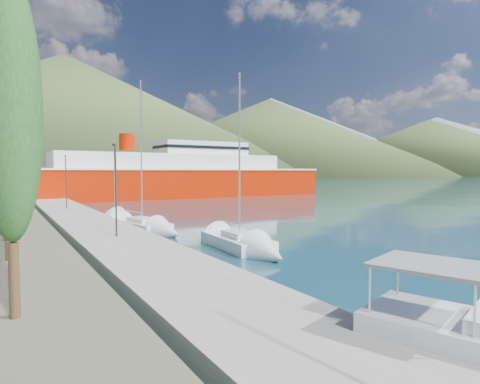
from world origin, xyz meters
TOP-DOWN VIEW (x-y plane):
  - ground at (0.00, 120.00)m, footprint 1400.00×1400.00m
  - quay at (-9.00, 26.00)m, footprint 5.00×88.00m
  - hills_far at (138.59, 618.73)m, footprint 1480.00×900.00m
  - hills_near at (98.04, 372.50)m, footprint 1010.00×520.00m
  - tree_row at (-15.20, 32.17)m, footprint 4.09×64.26m
  - lamp_posts at (-9.00, 14.41)m, footprint 0.15×47.00m
  - sailboat_near at (-2.24, 8.83)m, footprint 3.07×8.75m
  - sailboat_mid at (-4.78, 19.81)m, footprint 4.30×9.80m
  - sailboat_far at (-5.56, 29.65)m, footprint 4.08×6.88m
  - ferry at (13.63, 62.06)m, footprint 63.10×13.94m

SIDE VIEW (x-z plane):
  - ground at x=0.00m, z-range 0.00..0.00m
  - sailboat_far at x=-5.56m, z-range -4.54..5.10m
  - sailboat_mid at x=-4.78m, z-range -6.51..7.16m
  - sailboat_near at x=-2.24m, z-range -5.86..6.51m
  - quay at x=-9.00m, z-range 0.00..0.80m
  - ferry at x=13.63m, z-range -2.45..10.06m
  - lamp_posts at x=-9.00m, z-range 1.05..7.11m
  - tree_row at x=-15.20m, z-range 0.58..11.22m
  - hills_near at x=98.04m, z-range -8.32..106.68m
  - hills_far at x=138.59m, z-range -12.61..167.39m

